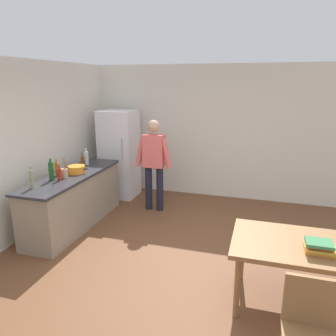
% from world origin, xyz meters
% --- Properties ---
extents(ground_plane, '(14.00, 14.00, 0.00)m').
position_xyz_m(ground_plane, '(0.00, 0.00, 0.00)').
color(ground_plane, brown).
extents(wall_back, '(6.40, 0.12, 2.70)m').
position_xyz_m(wall_back, '(0.00, 3.00, 1.35)').
color(wall_back, silver).
rests_on(wall_back, ground_plane).
extents(wall_left, '(0.12, 5.60, 2.70)m').
position_xyz_m(wall_left, '(-2.60, 0.20, 1.35)').
color(wall_left, silver).
rests_on(wall_left, ground_plane).
extents(kitchen_counter, '(0.64, 2.20, 0.90)m').
position_xyz_m(kitchen_counter, '(-2.00, 0.80, 0.45)').
color(kitchen_counter, gray).
rests_on(kitchen_counter, ground_plane).
extents(refrigerator, '(0.70, 0.67, 1.80)m').
position_xyz_m(refrigerator, '(-1.90, 2.40, 0.90)').
color(refrigerator, white).
rests_on(refrigerator, ground_plane).
extents(person, '(0.70, 0.22, 1.70)m').
position_xyz_m(person, '(-0.95, 1.85, 0.98)').
color(person, '#1E1E2D').
rests_on(person, ground_plane).
extents(dining_table, '(1.40, 0.90, 0.75)m').
position_xyz_m(dining_table, '(1.40, -0.30, 0.67)').
color(dining_table, olive).
rests_on(dining_table, ground_plane).
extents(chair, '(0.42, 0.42, 0.91)m').
position_xyz_m(chair, '(1.40, -1.27, 0.53)').
color(chair, olive).
rests_on(chair, ground_plane).
extents(cooking_pot, '(0.40, 0.28, 0.12)m').
position_xyz_m(cooking_pot, '(-1.98, 0.90, 0.96)').
color(cooking_pot, orange).
rests_on(cooking_pot, kitchen_counter).
extents(utensil_jar, '(0.11, 0.11, 0.32)m').
position_xyz_m(utensil_jar, '(-2.02, 0.62, 0.98)').
color(utensil_jar, tan).
rests_on(utensil_jar, kitchen_counter).
extents(bottle_sauce_red, '(0.06, 0.06, 0.24)m').
position_xyz_m(bottle_sauce_red, '(-2.00, 0.48, 1.00)').
color(bottle_sauce_red, '#B22319').
rests_on(bottle_sauce_red, kitchen_counter).
extents(bottle_beer_brown, '(0.06, 0.06, 0.26)m').
position_xyz_m(bottle_beer_brown, '(-2.04, 1.21, 1.01)').
color(bottle_beer_brown, '#5B3314').
rests_on(bottle_beer_brown, kitchen_counter).
extents(bottle_vinegar_tall, '(0.06, 0.06, 0.32)m').
position_xyz_m(bottle_vinegar_tall, '(-2.15, 0.04, 1.04)').
color(bottle_vinegar_tall, gray).
rests_on(bottle_vinegar_tall, kitchen_counter).
extents(bottle_wine_green, '(0.08, 0.08, 0.34)m').
position_xyz_m(bottle_wine_green, '(-2.12, 0.44, 1.05)').
color(bottle_wine_green, '#1E5123').
rests_on(bottle_wine_green, kitchen_counter).
extents(bottle_oil_amber, '(0.06, 0.06, 0.28)m').
position_xyz_m(bottle_oil_amber, '(-2.18, 0.66, 1.02)').
color(bottle_oil_amber, '#996619').
rests_on(bottle_oil_amber, kitchen_counter).
extents(bottle_water_clear, '(0.07, 0.07, 0.30)m').
position_xyz_m(bottle_water_clear, '(-2.09, 1.43, 1.03)').
color(bottle_water_clear, silver).
rests_on(bottle_water_clear, kitchen_counter).
extents(book_stack, '(0.29, 0.23, 0.13)m').
position_xyz_m(book_stack, '(1.55, -0.45, 0.81)').
color(book_stack, orange).
rests_on(book_stack, dining_table).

